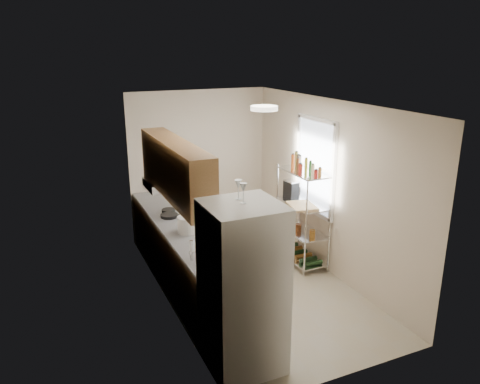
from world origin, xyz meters
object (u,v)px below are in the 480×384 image
object	(u,v)px
rice_cooker	(188,225)
cutting_board	(302,206)
espresso_machine	(291,189)
refrigerator	(243,288)
frying_pan_large	(169,216)

from	to	relation	value
rice_cooker	cutting_board	distance (m)	1.79
espresso_machine	rice_cooker	bearing A→B (deg)	-171.27
refrigerator	espresso_machine	distance (m)	2.88
refrigerator	frying_pan_large	bearing A→B (deg)	92.32
cutting_board	frying_pan_large	bearing A→B (deg)	159.78
rice_cooker	frying_pan_large	xyz separation A→B (m)	(-0.07, 0.67, -0.09)
frying_pan_large	refrigerator	bearing A→B (deg)	-72.45
rice_cooker	refrigerator	bearing A→B (deg)	-88.96
frying_pan_large	espresso_machine	bearing A→B (deg)	9.72
refrigerator	frying_pan_large	xyz separation A→B (m)	(-0.10, 2.39, 0.01)
frying_pan_large	cutting_board	size ratio (longest dim) A/B	0.55
rice_cooker	espresso_machine	world-z (taller)	espresso_machine
frying_pan_large	espresso_machine	distance (m)	1.97
refrigerator	cutting_board	bearing A→B (deg)	44.18
refrigerator	espresso_machine	bearing A→B (deg)	49.94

